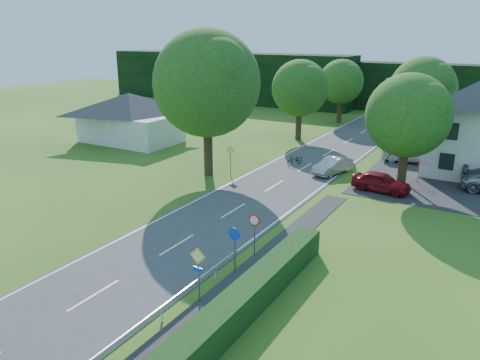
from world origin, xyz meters
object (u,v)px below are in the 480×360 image
Objects in this scene: motorcycle at (295,159)px; parked_car_silver_a at (410,154)px; parked_car_red at (381,182)px; parasol at (418,171)px; streetlight at (406,126)px; moving_car at (333,166)px.

parked_car_silver_a is (8.62, 5.90, 0.34)m from motorcycle.
parasol is at bearing -21.74° from parked_car_red.
parked_car_red is at bearing 170.22° from parked_car_silver_a.
parked_car_red is 2.12× the size of parasol.
moving_car is at bearing -173.92° from streetlight.
streetlight reaches higher than parasol.
parked_car_red is at bearing 1.08° from motorcycle.
streetlight is 4.60× the size of motorcycle.
parasol is (10.36, 0.11, 0.44)m from motorcycle.
parked_car_red reaches higher than moving_car.
motorcycle is 0.88× the size of parasol.
parasol reaches higher than parked_car_red.
moving_car is at bearing 9.90° from motorcycle.
parasol is (1.93, 3.66, 0.18)m from parked_car_red.
streetlight is 3.76m from parasol.
parked_car_silver_a is 2.44× the size of parasol.
streetlight is at bearing 21.55° from motorcycle.
parasol is at bearing 24.77° from moving_car.
streetlight is 4.93m from parked_car_red.
parasol reaches higher than parked_car_silver_a.
streetlight reaches higher than motorcycle.
parked_car_silver_a is 6.05m from parasol.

